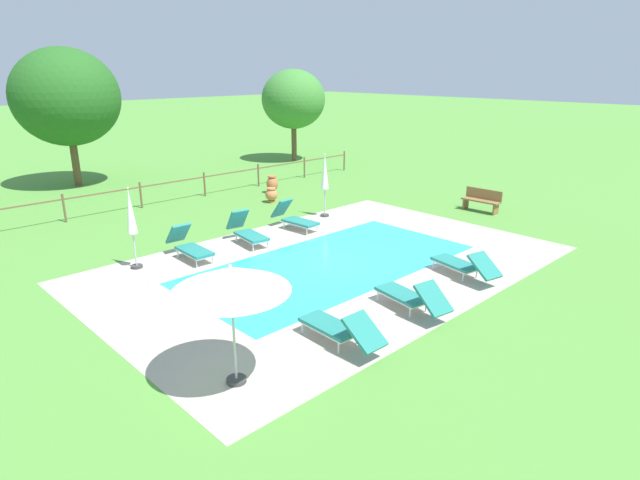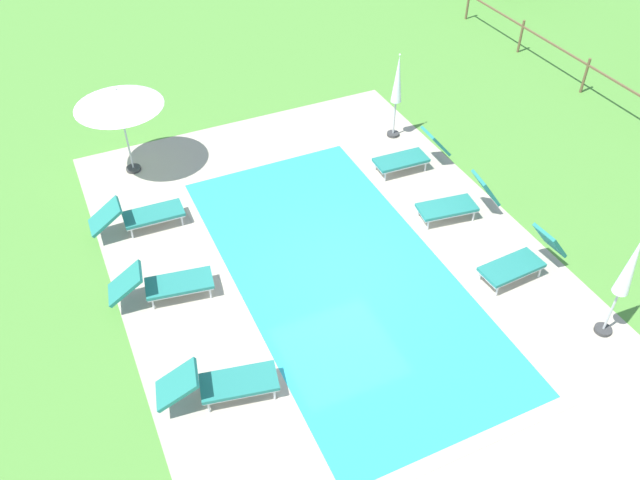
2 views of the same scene
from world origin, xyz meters
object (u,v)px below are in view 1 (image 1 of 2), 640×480
object	(u,v)px
sun_lounger_north_end	(410,296)
patio_umbrella_closed_row_west	(325,176)
sun_lounger_south_mid	(339,328)
patio_umbrella_open_foreground	(231,279)
sun_lounger_south_near_corner	(295,218)
patio_umbrella_closed_row_mid_west	(131,217)
wooden_bench_lawn_side	(482,200)
tree_far_west	(66,97)
tree_west_mid	(293,99)
terracotta_urn_near_fence	(272,184)
sun_lounger_north_far	(190,246)
sun_lounger_north_mid	(463,264)
terracotta_urn_by_tree	(271,195)
sun_lounger_north_near_steps	(247,231)

from	to	relation	value
sun_lounger_north_end	patio_umbrella_closed_row_west	bearing A→B (deg)	59.17
sun_lounger_south_mid	patio_umbrella_open_foreground	size ratio (longest dim) A/B	0.90
sun_lounger_south_near_corner	patio_umbrella_open_foreground	world-z (taller)	patio_umbrella_open_foreground
patio_umbrella_closed_row_mid_west	sun_lounger_south_mid	bearing A→B (deg)	-81.79
wooden_bench_lawn_side	tree_far_west	world-z (taller)	tree_far_west
patio_umbrella_open_foreground	tree_west_mid	bearing A→B (deg)	46.17
patio_umbrella_open_foreground	terracotta_urn_near_fence	size ratio (longest dim) A/B	2.87
sun_lounger_north_far	tree_far_west	size ratio (longest dim) A/B	0.30
sun_lounger_north_mid	terracotta_urn_by_tree	bearing A→B (deg)	81.42
terracotta_urn_near_fence	patio_umbrella_open_foreground	bearing A→B (deg)	-131.52
wooden_bench_lawn_side	patio_umbrella_closed_row_west	bearing A→B (deg)	142.94
sun_lounger_north_far	sun_lounger_south_near_corner	xyz separation A→B (m)	(4.19, 0.10, 0.00)
terracotta_urn_by_tree	sun_lounger_north_far	bearing A→B (deg)	-148.82
sun_lounger_south_near_corner	wooden_bench_lawn_side	world-z (taller)	sun_lounger_south_near_corner
sun_lounger_north_mid	sun_lounger_south_near_corner	world-z (taller)	sun_lounger_south_near_corner
sun_lounger_north_near_steps	patio_umbrella_closed_row_mid_west	distance (m)	3.74
sun_lounger_north_end	patio_umbrella_open_foreground	distance (m)	4.89
sun_lounger_north_end	terracotta_urn_near_fence	bearing A→B (deg)	65.35
sun_lounger_north_mid	sun_lounger_south_mid	xyz separation A→B (m)	(-4.99, -0.21, 0.00)
wooden_bench_lawn_side	sun_lounger_south_near_corner	bearing A→B (deg)	154.45
patio_umbrella_open_foreground	patio_umbrella_closed_row_west	world-z (taller)	patio_umbrella_closed_row_west
sun_lounger_north_mid	sun_lounger_north_far	xyz separation A→B (m)	(-4.49, 6.35, 0.02)
sun_lounger_north_end	sun_lounger_south_near_corner	bearing A→B (deg)	70.47
wooden_bench_lawn_side	sun_lounger_north_end	bearing A→B (deg)	-159.38
sun_lounger_north_far	terracotta_urn_near_fence	bearing A→B (deg)	34.83
sun_lounger_north_end	patio_umbrella_closed_row_west	world-z (taller)	patio_umbrella_closed_row_west
sun_lounger_north_far	sun_lounger_south_near_corner	world-z (taller)	sun_lounger_south_near_corner
sun_lounger_south_mid	sun_lounger_north_end	bearing A→B (deg)	-1.53
sun_lounger_north_near_steps	terracotta_urn_by_tree	xyz separation A→B (m)	(3.93, 3.65, -0.06)
patio_umbrella_closed_row_west	tree_west_mid	world-z (taller)	tree_west_mid
sun_lounger_south_mid	tree_far_west	world-z (taller)	tree_far_west
patio_umbrella_closed_row_west	terracotta_urn_near_fence	world-z (taller)	patio_umbrella_closed_row_west
sun_lounger_north_mid	sun_lounger_north_near_steps	bearing A→B (deg)	111.00
sun_lounger_north_end	patio_umbrella_closed_row_mid_west	world-z (taller)	patio_umbrella_closed_row_mid_west
patio_umbrella_closed_row_west	terracotta_urn_near_fence	bearing A→B (deg)	76.84
sun_lounger_north_far	tree_west_mid	xyz separation A→B (m)	(13.56, 10.80, 3.19)
sun_lounger_north_far	wooden_bench_lawn_side	distance (m)	11.45
sun_lounger_south_mid	patio_umbrella_closed_row_mid_west	distance (m)	7.09
patio_umbrella_closed_row_west	tree_west_mid	xyz separation A→B (m)	(7.48, 10.25, 2.02)
sun_lounger_south_mid	terracotta_urn_near_fence	distance (m)	13.80
patio_umbrella_closed_row_west	wooden_bench_lawn_side	bearing A→B (deg)	-37.06
tree_far_west	terracotta_urn_near_fence	bearing A→B (deg)	-53.72
tree_west_mid	terracotta_urn_by_tree	bearing A→B (deg)	-136.53
patio_umbrella_open_foreground	sun_lounger_north_far	bearing A→B (deg)	65.88
patio_umbrella_closed_row_mid_west	wooden_bench_lawn_side	xyz separation A→B (m)	(12.50, -3.53, -1.03)
patio_umbrella_open_foreground	tree_west_mid	distance (m)	23.67
sun_lounger_south_near_corner	wooden_bench_lawn_side	distance (m)	7.55
sun_lounger_north_end	tree_west_mid	distance (m)	21.26
tree_far_west	wooden_bench_lawn_side	bearing A→B (deg)	-58.90
sun_lounger_north_near_steps	patio_umbrella_closed_row_west	size ratio (longest dim) A/B	0.79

